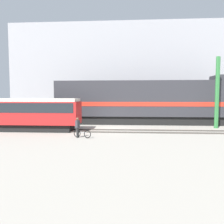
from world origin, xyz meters
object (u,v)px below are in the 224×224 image
(bicycle, at_px, (82,134))
(person, at_px, (78,126))
(freight_locomotive, at_px, (147,102))
(utility_pole_center, at_px, (218,93))
(utility_pole_left, at_px, (217,93))
(streetcar, at_px, (21,112))

(bicycle, xyz_separation_m, person, (-0.37, -0.00, 0.66))
(freight_locomotive, height_order, utility_pole_center, utility_pole_center)
(utility_pole_left, height_order, utility_pole_center, utility_pole_left)
(freight_locomotive, xyz_separation_m, bicycle, (-6.05, -9.26, -2.37))
(freight_locomotive, relative_size, bicycle, 14.05)
(freight_locomotive, distance_m, bicycle, 11.31)
(streetcar, height_order, bicycle, streetcar)
(bicycle, xyz_separation_m, utility_pole_left, (12.93, 6.22, 3.39))
(bicycle, height_order, utility_pole_center, utility_pole_center)
(bicycle, distance_m, person, 0.76)
(streetcar, xyz_separation_m, utility_pole_center, (19.70, 3.03, 1.91))
(freight_locomotive, xyz_separation_m, utility_pole_center, (7.00, -3.03, 1.02))
(person, bearing_deg, bicycle, 0.62)
(freight_locomotive, relative_size, utility_pole_left, 2.91)
(streetcar, bearing_deg, utility_pole_center, 8.75)
(streetcar, relative_size, utility_pole_center, 1.53)
(streetcar, distance_m, utility_pole_left, 19.90)
(utility_pole_left, relative_size, utility_pole_center, 1.00)
(utility_pole_center, bearing_deg, utility_pole_left, 180.00)
(freight_locomotive, relative_size, person, 13.23)
(streetcar, height_order, utility_pole_center, utility_pole_center)
(streetcar, relative_size, bicycle, 7.39)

